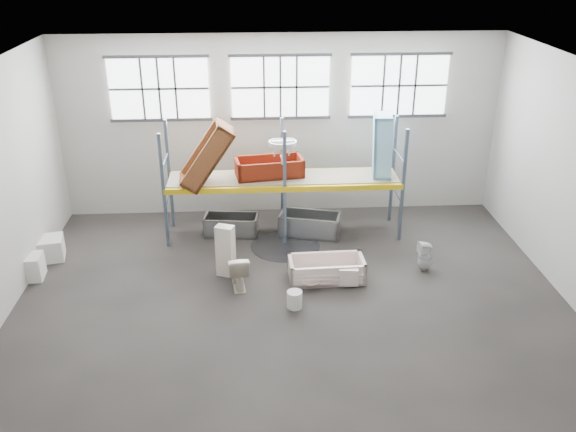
{
  "coord_description": "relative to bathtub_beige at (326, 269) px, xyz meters",
  "views": [
    {
      "loc": [
        -0.76,
        -11.23,
        7.29
      ],
      "look_at": [
        0.0,
        1.5,
        1.4
      ],
      "focal_mm": 38.1,
      "sensor_mm": 36.0,
      "label": 1
    }
  ],
  "objects": [
    {
      "name": "carton_far",
      "position": [
        -6.69,
        1.4,
        0.02
      ],
      "size": [
        0.78,
        0.78,
        0.55
      ],
      "primitive_type": "cube",
      "rotation": [
        0.0,
        0.0,
        0.2
      ],
      "color": "silver",
      "rests_on": "floor"
    },
    {
      "name": "rack_upright_ma",
      "position": [
        -0.86,
        1.91,
        1.24
      ],
      "size": [
        0.08,
        0.08,
        3.0
      ],
      "primitive_type": "cube",
      "color": "slate",
      "rests_on": "floor"
    },
    {
      "name": "rack_beam_front",
      "position": [
        -0.86,
        1.91,
        1.24
      ],
      "size": [
        6.0,
        0.1,
        0.14
      ],
      "primitive_type": "cube",
      "color": "yellow",
      "rests_on": "floor"
    },
    {
      "name": "wall_back",
      "position": [
        -0.86,
        4.06,
        2.24
      ],
      "size": [
        12.0,
        0.1,
        5.0
      ],
      "primitive_type": "cube",
      "color": "#BCB7AE",
      "rests_on": "ground"
    },
    {
      "name": "rack_upright_lb",
      "position": [
        -3.86,
        3.11,
        1.24
      ],
      "size": [
        0.08,
        0.08,
        3.0
      ],
      "primitive_type": "cube",
      "color": "slate",
      "rests_on": "floor"
    },
    {
      "name": "window_left",
      "position": [
        -4.06,
        3.95,
        3.34
      ],
      "size": [
        2.6,
        0.04,
        1.6
      ],
      "primitive_type": "cube",
      "color": "white",
      "rests_on": "wall_back"
    },
    {
      "name": "wall_front",
      "position": [
        -0.86,
        -6.04,
        2.24
      ],
      "size": [
        12.0,
        0.1,
        5.0
      ],
      "primitive_type": "cube",
      "color": "#B7B2A9",
      "rests_on": "ground"
    },
    {
      "name": "toilet_white",
      "position": [
        2.38,
        0.27,
        0.11
      ],
      "size": [
        0.37,
        0.37,
        0.74
      ],
      "primitive_type": "imported",
      "rotation": [
        0.0,
        0.0,
        -1.47
      ],
      "color": "silver",
      "rests_on": "floor"
    },
    {
      "name": "bucket",
      "position": [
        -0.82,
        -1.15,
        -0.06
      ],
      "size": [
        0.42,
        0.42,
        0.38
      ],
      "primitive_type": "cylinder",
      "rotation": [
        0.0,
        0.0,
        0.33
      ],
      "color": "silver",
      "rests_on": "floor"
    },
    {
      "name": "sink_on_shelf",
      "position": [
        -0.89,
        2.17,
        1.84
      ],
      "size": [
        0.74,
        0.59,
        0.62
      ],
      "primitive_type": "imported",
      "rotation": [
        0.0,
        0.0,
        0.07
      ],
      "color": "silver",
      "rests_on": "rust_tub_flat"
    },
    {
      "name": "floor",
      "position": [
        -0.86,
        -0.99,
        -0.31
      ],
      "size": [
        12.0,
        10.0,
        0.1
      ],
      "primitive_type": "cube",
      "color": "#48413E",
      "rests_on": "ground"
    },
    {
      "name": "steel_tub_right",
      "position": [
        -0.17,
        2.36,
        0.03
      ],
      "size": [
        1.72,
        1.12,
        0.58
      ],
      "primitive_type": null,
      "rotation": [
        0.0,
        0.0,
        -0.26
      ],
      "color": "#B6BABE",
      "rests_on": "floor"
    },
    {
      "name": "sink_in_tub",
      "position": [
        -0.4,
        -0.44,
        -0.1
      ],
      "size": [
        0.5,
        0.5,
        0.14
      ],
      "primitive_type": "imported",
      "rotation": [
        0.0,
        0.0,
        -0.33
      ],
      "color": "beige",
      "rests_on": "bathtub_beige"
    },
    {
      "name": "steel_tub_left",
      "position": [
        -2.26,
        2.5,
        0.0
      ],
      "size": [
        1.48,
        0.82,
        0.52
      ],
      "primitive_type": null,
      "rotation": [
        0.0,
        0.0,
        -0.12
      ],
      "color": "#9C9FA3",
      "rests_on": "floor"
    },
    {
      "name": "shelf_deck",
      "position": [
        -0.86,
        2.51,
        1.32
      ],
      "size": [
        5.9,
        1.1,
        0.03
      ],
      "primitive_type": "cube",
      "color": "gray",
      "rests_on": "floor"
    },
    {
      "name": "window_right",
      "position": [
        2.34,
        3.95,
        3.34
      ],
      "size": [
        2.6,
        0.04,
        1.6
      ],
      "primitive_type": "cube",
      "color": "white",
      "rests_on": "wall_back"
    },
    {
      "name": "window_mid",
      "position": [
        -0.86,
        3.95,
        3.34
      ],
      "size": [
        2.6,
        0.04,
        1.6
      ],
      "primitive_type": "cube",
      "color": "white",
      "rests_on": "wall_back"
    },
    {
      "name": "rack_upright_la",
      "position": [
        -3.86,
        1.91,
        1.24
      ],
      "size": [
        0.08,
        0.08,
        3.0
      ],
      "primitive_type": "cube",
      "color": "slate",
      "rests_on": "floor"
    },
    {
      "name": "rack_upright_ra",
      "position": [
        2.14,
        1.91,
        1.24
      ],
      "size": [
        0.08,
        0.08,
        3.0
      ],
      "primitive_type": "cube",
      "color": "slate",
      "rests_on": "floor"
    },
    {
      "name": "ceiling",
      "position": [
        -0.86,
        -0.99,
        4.79
      ],
      "size": [
        12.0,
        10.0,
        0.1
      ],
      "primitive_type": "cube",
      "color": "silver",
      "rests_on": "ground"
    },
    {
      "name": "blue_tub_upright",
      "position": [
        1.67,
        2.49,
        2.14
      ],
      "size": [
        0.62,
        0.83,
        1.63
      ],
      "primitive_type": null,
      "rotation": [
        0.0,
        1.54,
        -0.15
      ],
      "color": "#8DD2EF",
      "rests_on": "shelf_deck"
    },
    {
      "name": "rust_tub_flat",
      "position": [
        -1.22,
        2.62,
        1.56
      ],
      "size": [
        1.83,
        1.06,
        0.48
      ],
      "primitive_type": null,
      "rotation": [
        0.0,
        0.0,
        0.15
      ],
      "color": "maroon",
      "rests_on": "shelf_deck"
    },
    {
      "name": "rust_tub_tilted",
      "position": [
        -2.78,
        2.26,
        2.04
      ],
      "size": [
        1.51,
        0.96,
        1.75
      ],
      "primitive_type": null,
      "rotation": [
        0.0,
        -0.96,
        0.09
      ],
      "color": "brown",
      "rests_on": "shelf_deck"
    },
    {
      "name": "bathtub_beige",
      "position": [
        0.0,
        0.0,
        0.0
      ],
      "size": [
        1.76,
        0.87,
        0.51
      ],
      "primitive_type": null,
      "rotation": [
        0.0,
        0.0,
        0.03
      ],
      "color": "silver",
      "rests_on": "floor"
    },
    {
      "name": "rack_beam_back",
      "position": [
        -0.86,
        3.11,
        1.24
      ],
      "size": [
        6.0,
        0.1,
        0.14
      ],
      "primitive_type": "cube",
      "color": "yellow",
      "rests_on": "floor"
    },
    {
      "name": "toilet_beige",
      "position": [
        -2.03,
        -0.21,
        0.16
      ],
      "size": [
        0.55,
        0.86,
        0.83
      ],
      "primitive_type": "imported",
      "rotation": [
        0.0,
        0.0,
        3.26
      ],
      "color": "beige",
      "rests_on": "floor"
    },
    {
      "name": "carton_near",
      "position": [
        -6.91,
        0.45,
        0.03
      ],
      "size": [
        0.71,
        0.63,
        0.57
      ],
      "primitive_type": "cube",
      "rotation": [
        0.0,
        0.0,
        0.09
      ],
      "color": "white",
      "rests_on": "floor"
    },
    {
      "name": "rack_upright_mb",
      "position": [
        -0.86,
        3.11,
        1.24
      ],
      "size": [
        0.08,
        0.08,
        3.0
      ],
      "primitive_type": "cube",
      "color": "slate",
      "rests_on": "floor"
    },
    {
      "name": "cistern_tall",
      "position": [
        -2.32,
        0.34,
        0.37
      ],
      "size": [
        0.47,
        0.4,
        1.26
      ],
      "primitive_type": "cube",
      "rotation": [
        0.0,
        0.0,
        -0.38
      ],
      "color": "beige",
      "rests_on": "floor"
    },
    {
      "name": "wet_patch",
      "position": [
        -0.86,
        1.71,
        -0.25
      ],
      "size": [
        1.8,
        1.8,
        0.0
      ],
      "primitive_type": "cylinder",
      "color": "black",
      "rests_on": "floor"
    },
    {
      "name": "rack_upright_rb",
      "position": [
        2.14,
        3.11,
        1.24
      ],
      "size": [
        0.08,
        0.08,
        3.0
      ],
      "primitive_type": "cube",
      "color": "slate",
      "rests_on": "floor"
    },
    {
      "name": "cistern_spare",
      "position": [
        0.46,
        -0.4,
        0.02
      ],
      "size": [
        0.44,
        0.24,
        0.4
      ],
      "primitive_type": "cube",
      "rotation": [
        0.0,
        0.0,
        -0.1
      ],
      "color": "beige",
      "rests_on": "bathtub_beige"
    }
  ]
}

